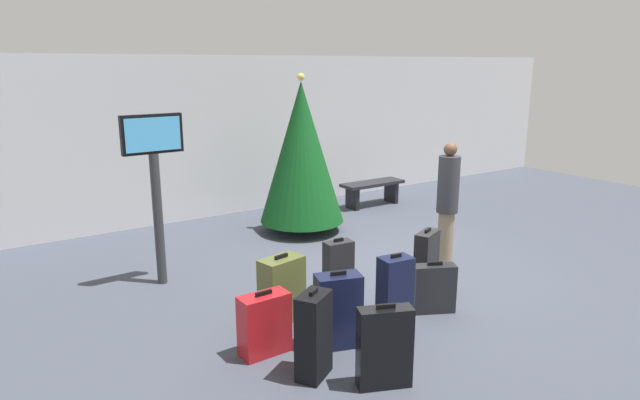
{
  "coord_description": "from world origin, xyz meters",
  "views": [
    {
      "loc": [
        -4.99,
        -5.36,
        2.76
      ],
      "look_at": [
        -0.82,
        0.87,
        0.9
      ],
      "focal_mm": 31.1,
      "sensor_mm": 36.0,
      "label": 1
    }
  ],
  "objects_px": {
    "waiting_bench": "(372,188)",
    "suitcase_1": "(395,292)",
    "flight_info_kiosk": "(155,172)",
    "suitcase_4": "(264,324)",
    "traveller_0": "(448,200)",
    "suitcase_2": "(314,336)",
    "suitcase_0": "(282,289)",
    "suitcase_8": "(338,270)",
    "suitcase_5": "(338,311)",
    "suitcase_3": "(434,288)",
    "holiday_tree": "(301,153)",
    "suitcase_7": "(385,347)",
    "suitcase_6": "(426,260)"
  },
  "relations": [
    {
      "from": "suitcase_3",
      "to": "suitcase_8",
      "type": "xyz_separation_m",
      "value": [
        -0.68,
        0.91,
        0.08
      ]
    },
    {
      "from": "suitcase_2",
      "to": "holiday_tree",
      "type": "bearing_deg",
      "value": 59.35
    },
    {
      "from": "waiting_bench",
      "to": "suitcase_1",
      "type": "distance_m",
      "value": 5.22
    },
    {
      "from": "suitcase_0",
      "to": "suitcase_2",
      "type": "height_order",
      "value": "suitcase_2"
    },
    {
      "from": "suitcase_5",
      "to": "suitcase_8",
      "type": "distance_m",
      "value": 1.17
    },
    {
      "from": "traveller_0",
      "to": "suitcase_8",
      "type": "distance_m",
      "value": 2.05
    },
    {
      "from": "holiday_tree",
      "to": "suitcase_0",
      "type": "height_order",
      "value": "holiday_tree"
    },
    {
      "from": "suitcase_0",
      "to": "holiday_tree",
      "type": "bearing_deg",
      "value": 54.26
    },
    {
      "from": "suitcase_2",
      "to": "suitcase_1",
      "type": "bearing_deg",
      "value": 15.26
    },
    {
      "from": "holiday_tree",
      "to": "waiting_bench",
      "type": "distance_m",
      "value": 2.39
    },
    {
      "from": "holiday_tree",
      "to": "suitcase_6",
      "type": "height_order",
      "value": "holiday_tree"
    },
    {
      "from": "suitcase_4",
      "to": "suitcase_6",
      "type": "xyz_separation_m",
      "value": [
        2.48,
        0.33,
        0.06
      ]
    },
    {
      "from": "flight_info_kiosk",
      "to": "waiting_bench",
      "type": "xyz_separation_m",
      "value": [
        4.78,
        1.61,
        -1.1
      ]
    },
    {
      "from": "traveller_0",
      "to": "suitcase_1",
      "type": "xyz_separation_m",
      "value": [
        -1.9,
        -1.1,
        -0.52
      ]
    },
    {
      "from": "suitcase_8",
      "to": "holiday_tree",
      "type": "bearing_deg",
      "value": 66.96
    },
    {
      "from": "holiday_tree",
      "to": "suitcase_5",
      "type": "height_order",
      "value": "holiday_tree"
    },
    {
      "from": "waiting_bench",
      "to": "suitcase_7",
      "type": "relative_size",
      "value": 1.7
    },
    {
      "from": "suitcase_2",
      "to": "suitcase_7",
      "type": "height_order",
      "value": "suitcase_2"
    },
    {
      "from": "suitcase_8",
      "to": "suitcase_3",
      "type": "bearing_deg",
      "value": -53.3
    },
    {
      "from": "holiday_tree",
      "to": "traveller_0",
      "type": "relative_size",
      "value": 1.52
    },
    {
      "from": "flight_info_kiosk",
      "to": "suitcase_3",
      "type": "relative_size",
      "value": 3.62
    },
    {
      "from": "suitcase_3",
      "to": "suitcase_5",
      "type": "xyz_separation_m",
      "value": [
        -1.36,
        -0.04,
        0.1
      ]
    },
    {
      "from": "suitcase_1",
      "to": "suitcase_8",
      "type": "height_order",
      "value": "suitcase_1"
    },
    {
      "from": "suitcase_5",
      "to": "suitcase_7",
      "type": "height_order",
      "value": "suitcase_5"
    },
    {
      "from": "holiday_tree",
      "to": "suitcase_3",
      "type": "relative_size",
      "value": 4.36
    },
    {
      "from": "flight_info_kiosk",
      "to": "suitcase_5",
      "type": "relative_size",
      "value": 2.73
    },
    {
      "from": "suitcase_7",
      "to": "suitcase_3",
      "type": "bearing_deg",
      "value": 30.31
    },
    {
      "from": "flight_info_kiosk",
      "to": "suitcase_4",
      "type": "height_order",
      "value": "flight_info_kiosk"
    },
    {
      "from": "suitcase_4",
      "to": "suitcase_7",
      "type": "distance_m",
      "value": 1.23
    },
    {
      "from": "traveller_0",
      "to": "suitcase_8",
      "type": "xyz_separation_m",
      "value": [
        -1.97,
        -0.16,
        -0.55
      ]
    },
    {
      "from": "suitcase_8",
      "to": "suitcase_5",
      "type": "bearing_deg",
      "value": -125.76
    },
    {
      "from": "suitcase_2",
      "to": "suitcase_4",
      "type": "height_order",
      "value": "suitcase_2"
    },
    {
      "from": "suitcase_5",
      "to": "suitcase_4",
      "type": "bearing_deg",
      "value": 157.99
    },
    {
      "from": "holiday_tree",
      "to": "suitcase_1",
      "type": "height_order",
      "value": "holiday_tree"
    },
    {
      "from": "traveller_0",
      "to": "suitcase_4",
      "type": "height_order",
      "value": "traveller_0"
    },
    {
      "from": "suitcase_3",
      "to": "suitcase_6",
      "type": "distance_m",
      "value": 0.72
    },
    {
      "from": "flight_info_kiosk",
      "to": "suitcase_1",
      "type": "relative_size",
      "value": 2.63
    },
    {
      "from": "suitcase_4",
      "to": "suitcase_8",
      "type": "height_order",
      "value": "suitcase_8"
    },
    {
      "from": "suitcase_5",
      "to": "suitcase_6",
      "type": "bearing_deg",
      "value": 18.63
    },
    {
      "from": "flight_info_kiosk",
      "to": "suitcase_1",
      "type": "bearing_deg",
      "value": -57.01
    },
    {
      "from": "traveller_0",
      "to": "suitcase_2",
      "type": "distance_m",
      "value": 3.51
    },
    {
      "from": "suitcase_6",
      "to": "waiting_bench",
      "type": "bearing_deg",
      "value": 60.3
    },
    {
      "from": "traveller_0",
      "to": "suitcase_8",
      "type": "bearing_deg",
      "value": -175.43
    },
    {
      "from": "flight_info_kiosk",
      "to": "suitcase_6",
      "type": "distance_m",
      "value": 3.54
    },
    {
      "from": "suitcase_5",
      "to": "suitcase_6",
      "type": "height_order",
      "value": "suitcase_5"
    },
    {
      "from": "suitcase_6",
      "to": "suitcase_7",
      "type": "height_order",
      "value": "suitcase_7"
    },
    {
      "from": "waiting_bench",
      "to": "suitcase_2",
      "type": "distance_m",
      "value": 6.29
    },
    {
      "from": "suitcase_0",
      "to": "suitcase_8",
      "type": "distance_m",
      "value": 0.87
    },
    {
      "from": "traveller_0",
      "to": "suitcase_3",
      "type": "relative_size",
      "value": 2.86
    },
    {
      "from": "suitcase_2",
      "to": "suitcase_3",
      "type": "bearing_deg",
      "value": 11.28
    }
  ]
}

